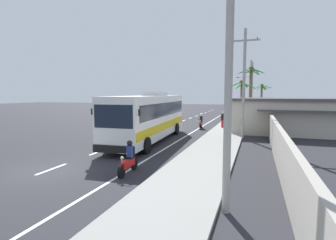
# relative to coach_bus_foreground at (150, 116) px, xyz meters

# --- Properties ---
(ground_plane) EXTENTS (160.00, 160.00, 0.00)m
(ground_plane) POSITION_rel_coach_bus_foreground_xyz_m (-1.57, -8.91, -1.98)
(ground_plane) COLOR #28282D
(sidewalk_kerb) EXTENTS (3.20, 90.00, 0.14)m
(sidewalk_kerb) POSITION_rel_coach_bus_foreground_xyz_m (5.23, 1.09, -1.91)
(sidewalk_kerb) COLOR gray
(sidewalk_kerb) RESTS_ON ground
(lane_markings) EXTENTS (3.82, 71.00, 0.01)m
(lane_markings) POSITION_rel_coach_bus_foreground_xyz_m (0.74, 5.88, -1.98)
(lane_markings) COLOR white
(lane_markings) RESTS_ON ground
(boundary_wall) EXTENTS (0.24, 60.00, 1.98)m
(boundary_wall) POSITION_rel_coach_bus_foreground_xyz_m (9.03, 5.09, -0.99)
(boundary_wall) COLOR #9E998E
(boundary_wall) RESTS_ON ground
(coach_bus_foreground) EXTENTS (3.52, 12.21, 3.81)m
(coach_bus_foreground) POSITION_rel_coach_bus_foreground_xyz_m (0.00, 0.00, 0.00)
(coach_bus_foreground) COLOR white
(coach_bus_foreground) RESTS_ON ground
(motorcycle_beside_bus) EXTENTS (0.56, 1.96, 1.58)m
(motorcycle_beside_bus) POSITION_rel_coach_bus_foreground_xyz_m (2.33, 8.43, -1.34)
(motorcycle_beside_bus) COLOR black
(motorcycle_beside_bus) RESTS_ON ground
(motorcycle_trailing) EXTENTS (0.56, 1.96, 1.54)m
(motorcycle_trailing) POSITION_rel_coach_bus_foreground_xyz_m (2.34, -8.04, -1.35)
(motorcycle_trailing) COLOR black
(motorcycle_trailing) RESTS_ON ground
(pedestrian_near_kerb) EXTENTS (0.36, 0.36, 1.65)m
(pedestrian_near_kerb) POSITION_rel_coach_bus_foreground_xyz_m (4.53, 8.99, -0.98)
(pedestrian_near_kerb) COLOR red
(pedestrian_near_kerb) RESTS_ON sidewalk_kerb
(pedestrian_midwalk) EXTENTS (0.36, 0.36, 1.68)m
(pedestrian_midwalk) POSITION_rel_coach_bus_foreground_xyz_m (6.02, 6.76, -0.97)
(pedestrian_midwalk) COLOR #2D7A47
(pedestrian_midwalk) RESTS_ON sidewalk_kerb
(utility_pole_nearest) EXTENTS (2.38, 0.24, 9.28)m
(utility_pole_nearest) POSITION_rel_coach_bus_foreground_xyz_m (7.05, -10.61, 2.84)
(utility_pole_nearest) COLOR #9E9E99
(utility_pole_nearest) RESTS_ON ground
(utility_pole_mid) EXTENTS (2.29, 0.24, 8.86)m
(utility_pole_mid) POSITION_rel_coach_bus_foreground_xyz_m (6.83, 3.47, 2.67)
(utility_pole_mid) COLOR #9E9E99
(utility_pole_mid) RESTS_ON ground
(utility_pole_far) EXTENTS (1.83, 0.24, 8.01)m
(utility_pole_far) POSITION_rel_coach_bus_foreground_xyz_m (7.03, 17.54, 2.17)
(utility_pole_far) COLOR #9E9E99
(utility_pole_far) RESTS_ON ground
(utility_pole_distant) EXTENTS (3.80, 0.24, 9.38)m
(utility_pole_distant) POSITION_rel_coach_bus_foreground_xyz_m (6.86, 31.62, 2.98)
(utility_pole_distant) COLOR #9E9E99
(utility_pole_distant) RESTS_ON ground
(palm_nearest) EXTENTS (3.28, 2.97, 5.29)m
(palm_nearest) POSITION_rel_coach_bus_foreground_xyz_m (8.56, 26.50, 1.76)
(palm_nearest) COLOR brown
(palm_nearest) RESTS_ON ground
(palm_second) EXTENTS (2.74, 2.60, 5.12)m
(palm_second) POSITION_rel_coach_bus_foreground_xyz_m (6.35, 9.69, 1.86)
(palm_second) COLOR brown
(palm_second) RESTS_ON ground
(palm_third) EXTENTS (2.96, 2.75, 6.78)m
(palm_third) POSITION_rel_coach_bus_foreground_xyz_m (7.16, 12.60, 2.67)
(palm_third) COLOR brown
(palm_third) RESTS_ON ground
(roadside_building) EXTENTS (15.73, 8.24, 3.28)m
(roadside_building) POSITION_rel_coach_bus_foreground_xyz_m (13.13, 8.80, -0.33)
(roadside_building) COLOR beige
(roadside_building) RESTS_ON ground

